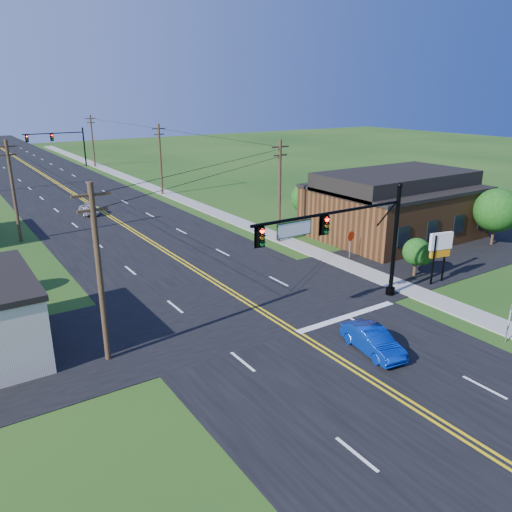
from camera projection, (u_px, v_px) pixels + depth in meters
ground at (390, 395)px, 22.21m from camera, size 260.00×260.00×0.00m
road_main at (82, 200)px, 61.83m from camera, size 16.00×220.00×0.04m
road_cross at (246, 304)px, 31.71m from camera, size 70.00×10.00×0.04m
sidewalk at (195, 205)px, 59.39m from camera, size 2.00×160.00×0.08m
signal_mast_main at (344, 236)px, 29.33m from camera, size 11.30×0.60×7.48m
signal_mast_far at (58, 142)px, 86.51m from camera, size 10.98×0.60×7.48m
brick_building at (394, 211)px, 46.19m from camera, size 14.20×11.20×4.70m
utility_pole_left_a at (99, 271)px, 23.69m from camera, size 1.80×0.28×9.00m
utility_pole_left_b at (13, 189)px, 43.50m from camera, size 1.80×0.28×9.00m
utility_pole_right_a at (279, 190)px, 43.29m from camera, size 1.80×0.28×9.00m
utility_pole_right_b at (160, 158)px, 63.89m from camera, size 1.80×0.28×9.00m
utility_pole_right_c at (93, 140)px, 87.67m from camera, size 1.80×0.28×9.00m
tree_right_front at (497, 210)px, 43.03m from camera, size 3.80×3.80×5.00m
tree_right_back at (306, 198)px, 50.37m from camera, size 3.00×3.00×4.10m
shrub_corner at (417, 252)px, 35.96m from camera, size 2.00×2.00×2.86m
blue_car at (373, 341)px, 25.61m from camera, size 1.96×4.14×1.31m
distant_car at (89, 208)px, 54.59m from camera, size 1.70×3.96×1.33m
route_sign at (509, 320)px, 26.48m from camera, size 0.52×0.25×2.22m
stop_sign at (351, 239)px, 39.68m from camera, size 0.84×0.13×2.35m
pylon_sign at (440, 247)px, 34.35m from camera, size 1.80×0.63×3.68m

